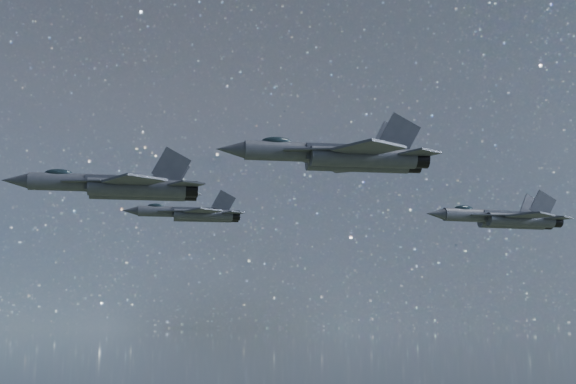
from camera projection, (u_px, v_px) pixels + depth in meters
jet_lead at (121, 186)px, 74.10m from camera, size 18.42×12.23×4.69m
jet_left at (193, 214)px, 101.61m from camera, size 15.32×10.17×3.90m
jet_right at (343, 156)px, 72.97m from camera, size 19.99×13.25×5.09m
jet_slot at (506, 219)px, 97.19m from camera, size 18.18×12.32×4.58m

